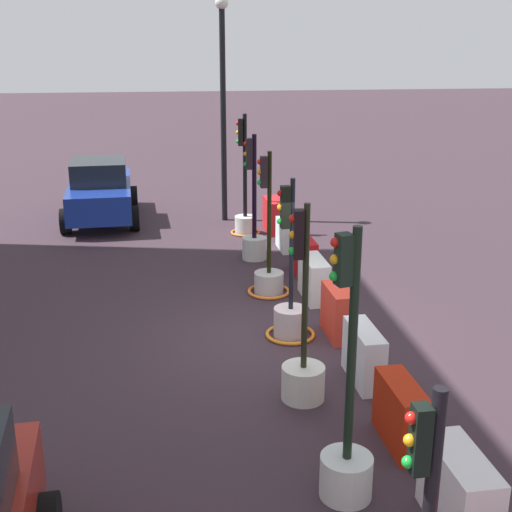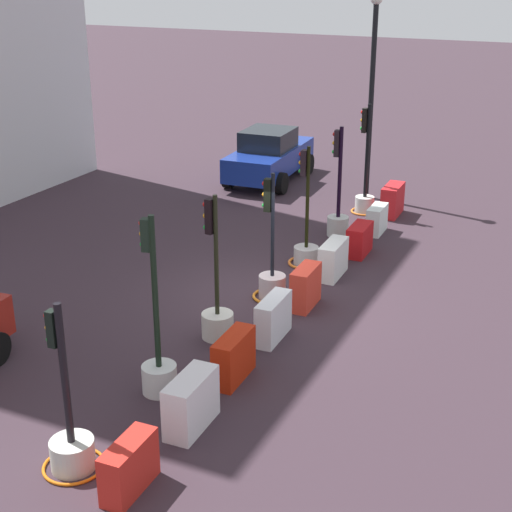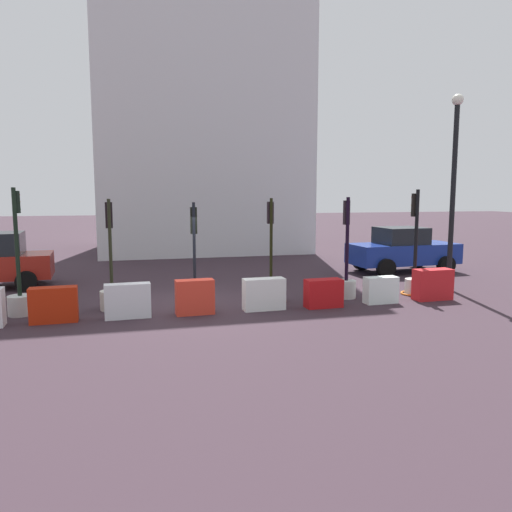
{
  "view_description": "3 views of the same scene",
  "coord_description": "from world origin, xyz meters",
  "px_view_note": "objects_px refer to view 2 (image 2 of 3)",
  "views": [
    {
      "loc": [
        -11.06,
        1.83,
        5.15
      ],
      "look_at": [
        0.16,
        0.32,
        1.51
      ],
      "focal_mm": 47.68,
      "sensor_mm": 36.0,
      "label": 1
    },
    {
      "loc": [
        -14.4,
        -6.64,
        7.18
      ],
      "look_at": [
        -0.99,
        -0.36,
        1.39
      ],
      "focal_mm": 53.63,
      "sensor_mm": 36.0,
      "label": 2
    },
    {
      "loc": [
        -1.63,
        -13.73,
        3.15
      ],
      "look_at": [
        1.99,
        0.51,
        1.27
      ],
      "focal_mm": 34.51,
      "sensor_mm": 36.0,
      "label": 3
    }
  ],
  "objects_px": {
    "traffic_light_5": "(338,213)",
    "construction_barrier_2": "(234,357)",
    "construction_barrier_6": "(359,240)",
    "construction_barrier_8": "(392,200)",
    "traffic_light_1": "(158,358)",
    "construction_barrier_1": "(191,403)",
    "construction_barrier_0": "(129,467)",
    "traffic_light_2": "(217,311)",
    "construction_barrier_4": "(306,287)",
    "street_lamp_post": "(372,81)",
    "traffic_light_0": "(71,443)",
    "traffic_light_3": "(272,278)",
    "car_blue_estate": "(269,156)",
    "construction_barrier_5": "(333,259)",
    "construction_barrier_3": "(273,319)",
    "construction_barrier_7": "(377,220)",
    "traffic_light_6": "(365,192)",
    "traffic_light_4": "(306,247)"
  },
  "relations": [
    {
      "from": "traffic_light_0",
      "to": "traffic_light_5",
      "type": "relative_size",
      "value": 0.9
    },
    {
      "from": "traffic_light_1",
      "to": "traffic_light_2",
      "type": "bearing_deg",
      "value": 1.21
    },
    {
      "from": "traffic_light_1",
      "to": "street_lamp_post",
      "type": "distance_m",
      "value": 13.27
    },
    {
      "from": "traffic_light_5",
      "to": "construction_barrier_0",
      "type": "xyz_separation_m",
      "value": [
        -11.58,
        -0.93,
        -0.24
      ]
    },
    {
      "from": "construction_barrier_1",
      "to": "construction_barrier_8",
      "type": "relative_size",
      "value": 1.0
    },
    {
      "from": "traffic_light_5",
      "to": "construction_barrier_2",
      "type": "relative_size",
      "value": 2.69
    },
    {
      "from": "construction_barrier_2",
      "to": "construction_barrier_8",
      "type": "distance_m",
      "value": 10.53
    },
    {
      "from": "construction_barrier_5",
      "to": "construction_barrier_6",
      "type": "bearing_deg",
      "value": -4.06
    },
    {
      "from": "construction_barrier_6",
      "to": "construction_barrier_5",
      "type": "bearing_deg",
      "value": 175.94
    },
    {
      "from": "construction_barrier_1",
      "to": "construction_barrier_3",
      "type": "distance_m",
      "value": 3.43
    },
    {
      "from": "traffic_light_3",
      "to": "construction_barrier_2",
      "type": "xyz_separation_m",
      "value": [
        -3.56,
        -0.83,
        -0.03
      ]
    },
    {
      "from": "traffic_light_1",
      "to": "construction_barrier_1",
      "type": "bearing_deg",
      "value": -124.11
    },
    {
      "from": "traffic_light_6",
      "to": "construction_barrier_6",
      "type": "relative_size",
      "value": 3.13
    },
    {
      "from": "construction_barrier_0",
      "to": "construction_barrier_8",
      "type": "height_order",
      "value": "construction_barrier_8"
    },
    {
      "from": "traffic_light_0",
      "to": "car_blue_estate",
      "type": "bearing_deg",
      "value": 13.66
    },
    {
      "from": "traffic_light_1",
      "to": "traffic_light_2",
      "type": "distance_m",
      "value": 2.29
    },
    {
      "from": "construction_barrier_7",
      "to": "street_lamp_post",
      "type": "relative_size",
      "value": 0.16
    },
    {
      "from": "traffic_light_0",
      "to": "construction_barrier_3",
      "type": "relative_size",
      "value": 2.38
    },
    {
      "from": "traffic_light_3",
      "to": "construction_barrier_0",
      "type": "height_order",
      "value": "traffic_light_3"
    },
    {
      "from": "traffic_light_6",
      "to": "car_blue_estate",
      "type": "height_order",
      "value": "traffic_light_6"
    },
    {
      "from": "traffic_light_2",
      "to": "traffic_light_5",
      "type": "relative_size",
      "value": 0.99
    },
    {
      "from": "traffic_light_0",
      "to": "construction_barrier_0",
      "type": "bearing_deg",
      "value": -93.97
    },
    {
      "from": "construction_barrier_1",
      "to": "construction_barrier_6",
      "type": "height_order",
      "value": "construction_barrier_1"
    },
    {
      "from": "construction_barrier_0",
      "to": "construction_barrier_7",
      "type": "xyz_separation_m",
      "value": [
        12.24,
        0.01,
        -0.01
      ]
    },
    {
      "from": "car_blue_estate",
      "to": "street_lamp_post",
      "type": "bearing_deg",
      "value": -96.91
    },
    {
      "from": "traffic_light_3",
      "to": "construction_barrier_1",
      "type": "bearing_deg",
      "value": -170.29
    },
    {
      "from": "construction_barrier_6",
      "to": "street_lamp_post",
      "type": "relative_size",
      "value": 0.17
    },
    {
      "from": "traffic_light_2",
      "to": "construction_barrier_4",
      "type": "bearing_deg",
      "value": -26.95
    },
    {
      "from": "construction_barrier_6",
      "to": "construction_barrier_8",
      "type": "height_order",
      "value": "construction_barrier_8"
    },
    {
      "from": "traffic_light_5",
      "to": "construction_barrier_3",
      "type": "bearing_deg",
      "value": -172.09
    },
    {
      "from": "traffic_light_3",
      "to": "street_lamp_post",
      "type": "height_order",
      "value": "street_lamp_post"
    },
    {
      "from": "construction_barrier_2",
      "to": "construction_barrier_1",
      "type": "bearing_deg",
      "value": -177.63
    },
    {
      "from": "traffic_light_3",
      "to": "traffic_light_6",
      "type": "bearing_deg",
      "value": 0.04
    },
    {
      "from": "traffic_light_2",
      "to": "street_lamp_post",
      "type": "bearing_deg",
      "value": 1.1
    },
    {
      "from": "traffic_light_1",
      "to": "construction_barrier_0",
      "type": "height_order",
      "value": "traffic_light_1"
    },
    {
      "from": "construction_barrier_0",
      "to": "construction_barrier_1",
      "type": "xyz_separation_m",
      "value": [
        1.76,
        -0.02,
        0.06
      ]
    },
    {
      "from": "construction_barrier_4",
      "to": "street_lamp_post",
      "type": "bearing_deg",
      "value": 8.55
    },
    {
      "from": "construction_barrier_0",
      "to": "construction_barrier_6",
      "type": "relative_size",
      "value": 1.01
    },
    {
      "from": "construction_barrier_3",
      "to": "construction_barrier_5",
      "type": "relative_size",
      "value": 1.0
    },
    {
      "from": "construction_barrier_7",
      "to": "car_blue_estate",
      "type": "xyz_separation_m",
      "value": [
        3.6,
        4.9,
        0.5
      ]
    },
    {
      "from": "traffic_light_6",
      "to": "construction_barrier_7",
      "type": "relative_size",
      "value": 3.35
    },
    {
      "from": "traffic_light_0",
      "to": "traffic_light_3",
      "type": "bearing_deg",
      "value": -1.66
    },
    {
      "from": "construction_barrier_2",
      "to": "construction_barrier_5",
      "type": "distance_m",
      "value": 5.33
    },
    {
      "from": "traffic_light_1",
      "to": "construction_barrier_1",
      "type": "distance_m",
      "value": 1.3
    },
    {
      "from": "traffic_light_1",
      "to": "construction_barrier_3",
      "type": "distance_m",
      "value": 2.89
    },
    {
      "from": "traffic_light_0",
      "to": "construction_barrier_4",
      "type": "bearing_deg",
      "value": -8.82
    },
    {
      "from": "construction_barrier_0",
      "to": "street_lamp_post",
      "type": "distance_m",
      "value": 15.8
    },
    {
      "from": "construction_barrier_2",
      "to": "construction_barrier_7",
      "type": "xyz_separation_m",
      "value": [
        8.81,
        -0.04,
        -0.06
      ]
    },
    {
      "from": "traffic_light_3",
      "to": "construction_barrier_0",
      "type": "xyz_separation_m",
      "value": [
        -7.0,
        -0.88,
        -0.07
      ]
    },
    {
      "from": "street_lamp_post",
      "to": "traffic_light_4",
      "type": "bearing_deg",
      "value": -176.58
    }
  ]
}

